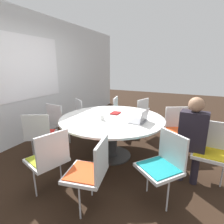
# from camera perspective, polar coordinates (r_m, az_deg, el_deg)

# --- Properties ---
(ground_plane) EXTENTS (16.00, 16.00, 0.00)m
(ground_plane) POSITION_cam_1_polar(r_m,az_deg,el_deg) (3.31, 0.00, -13.96)
(ground_plane) COLOR black
(wall_back) EXTENTS (8.00, 0.07, 2.70)m
(wall_back) POSITION_cam_1_polar(r_m,az_deg,el_deg) (4.16, -26.17, 10.07)
(wall_back) COLOR silver
(wall_back) RESTS_ON ground_plane
(conference_table) EXTENTS (1.79, 1.79, 0.73)m
(conference_table) POSITION_cam_1_polar(r_m,az_deg,el_deg) (3.07, 0.00, -4.09)
(conference_table) COLOR #333333
(conference_table) RESTS_ON ground_plane
(chair_0) EXTENTS (0.46, 0.47, 0.86)m
(chair_0) POSITION_cam_1_polar(r_m,az_deg,el_deg) (2.80, 29.48, -10.12)
(chair_0) COLOR silver
(chair_0) RESTS_ON ground_plane
(chair_1) EXTENTS (0.58, 0.59, 0.86)m
(chair_1) POSITION_cam_1_polar(r_m,az_deg,el_deg) (3.45, 20.80, -4.51)
(chair_1) COLOR silver
(chair_1) RESTS_ON ground_plane
(chair_2) EXTENTS (0.55, 0.54, 0.86)m
(chair_2) POSITION_cam_1_polar(r_m,az_deg,el_deg) (4.06, 11.46, -0.91)
(chair_2) COLOR silver
(chair_2) RESTS_ON ground_plane
(chair_3) EXTENTS (0.52, 0.50, 0.86)m
(chair_3) POSITION_cam_1_polar(r_m,az_deg,el_deg) (4.26, 2.82, 0.13)
(chair_3) COLOR silver
(chair_3) RESTS_ON ground_plane
(chair_4) EXTENTS (0.60, 0.60, 0.86)m
(chair_4) POSITION_cam_1_polar(r_m,az_deg,el_deg) (4.14, -9.00, -0.47)
(chair_4) COLOR silver
(chair_4) RESTS_ON ground_plane
(chair_5) EXTENTS (0.46, 0.48, 0.86)m
(chair_5) POSITION_cam_1_polar(r_m,az_deg,el_deg) (3.80, -16.70, -2.39)
(chair_5) COLOR silver
(chair_5) RESTS_ON ground_plane
(chair_6) EXTENTS (0.58, 0.59, 0.86)m
(chair_6) POSITION_cam_1_polar(r_m,az_deg,el_deg) (3.21, -22.50, -6.13)
(chair_6) COLOR silver
(chair_6) RESTS_ON ground_plane
(chair_7) EXTENTS (0.55, 0.53, 0.86)m
(chair_7) POSITION_cam_1_polar(r_m,az_deg,el_deg) (2.37, -19.94, -13.54)
(chair_7) COLOR silver
(chair_7) RESTS_ON ground_plane
(chair_8) EXTENTS (0.51, 0.50, 0.86)m
(chair_8) POSITION_cam_1_polar(r_m,az_deg,el_deg) (2.03, -6.91, -17.93)
(chair_8) COLOR silver
(chair_8) RESTS_ON ground_plane
(chair_9) EXTENTS (0.60, 0.61, 0.86)m
(chair_9) POSITION_cam_1_polar(r_m,az_deg,el_deg) (2.21, 16.39, -15.44)
(chair_9) COLOR silver
(chair_9) RESTS_ON ground_plane
(person_0) EXTENTS (0.28, 0.38, 1.21)m
(person_0) POSITION_cam_1_polar(r_m,az_deg,el_deg) (2.66, 24.82, -6.30)
(person_0) COLOR #231E28
(person_0) RESTS_ON ground_plane
(laptop) EXTENTS (0.33, 0.27, 0.21)m
(laptop) POSITION_cam_1_polar(r_m,az_deg,el_deg) (2.80, 9.36, -2.32)
(laptop) COLOR #99999E
(laptop) RESTS_ON conference_table
(spiral_notebook) EXTENTS (0.21, 0.16, 0.02)m
(spiral_notebook) POSITION_cam_1_polar(r_m,az_deg,el_deg) (3.27, 1.16, -0.36)
(spiral_notebook) COLOR maroon
(spiral_notebook) RESTS_ON conference_table
(coffee_cup) EXTENTS (0.07, 0.07, 0.09)m
(coffee_cup) POSITION_cam_1_polar(r_m,az_deg,el_deg) (2.88, -3.19, -1.78)
(coffee_cup) COLOR white
(coffee_cup) RESTS_ON conference_table
(handbag) EXTENTS (0.36, 0.16, 0.28)m
(handbag) POSITION_cam_1_polar(r_m,az_deg,el_deg) (4.36, 7.55, -4.72)
(handbag) COLOR black
(handbag) RESTS_ON ground_plane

